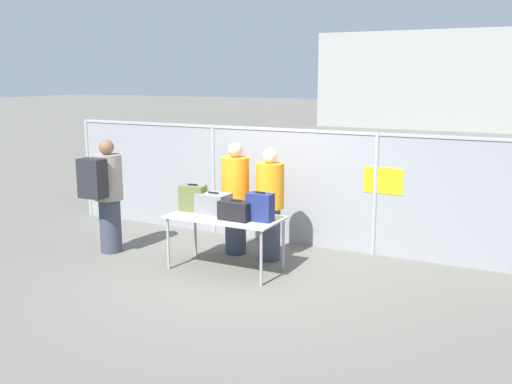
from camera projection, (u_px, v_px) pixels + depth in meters
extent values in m
plane|color=#605E56|center=(237.00, 275.00, 7.98)|extent=(120.00, 120.00, 0.00)
cylinder|color=#9EA0A5|center=(89.00, 168.00, 11.28)|extent=(0.07, 0.07, 1.92)
cylinder|color=#9EA0A5|center=(214.00, 180.00, 10.01)|extent=(0.07, 0.07, 1.92)
cylinder|color=#9EA0A5|center=(375.00, 195.00, 8.73)|extent=(0.07, 0.07, 1.92)
cube|color=gray|center=(289.00, 187.00, 9.37)|extent=(8.65, 0.01, 1.92)
cube|color=#9EA0A5|center=(290.00, 130.00, 9.18)|extent=(8.65, 0.04, 0.04)
cube|color=yellow|center=(383.00, 181.00, 8.63)|extent=(0.60, 0.01, 0.40)
cube|color=#B2B2AD|center=(225.00, 217.00, 8.08)|extent=(1.61, 0.84, 0.02)
cylinder|color=#99999E|center=(168.00, 244.00, 8.17)|extent=(0.04, 0.04, 0.77)
cylinder|color=#99999E|center=(261.00, 258.00, 7.52)|extent=(0.04, 0.04, 0.77)
cylinder|color=#99999E|center=(195.00, 232.00, 8.80)|extent=(0.04, 0.04, 0.77)
cylinder|color=#99999E|center=(283.00, 244.00, 8.15)|extent=(0.04, 0.04, 0.77)
cube|color=#566033|center=(193.00, 198.00, 8.38)|extent=(0.39, 0.29, 0.38)
cube|color=black|center=(193.00, 185.00, 8.34)|extent=(0.15, 0.05, 0.02)
cube|color=slate|center=(214.00, 203.00, 8.24)|extent=(0.46, 0.36, 0.29)
cube|color=black|center=(213.00, 193.00, 8.21)|extent=(0.16, 0.03, 0.02)
cube|color=black|center=(236.00, 211.00, 7.85)|extent=(0.46, 0.27, 0.26)
cube|color=black|center=(236.00, 200.00, 7.82)|extent=(0.16, 0.03, 0.02)
cube|color=navy|center=(260.00, 207.00, 7.79)|extent=(0.35, 0.20, 0.39)
cube|color=black|center=(260.00, 192.00, 7.74)|extent=(0.14, 0.03, 0.02)
cylinder|color=#383D4C|center=(111.00, 226.00, 9.00)|extent=(0.34, 0.34, 0.85)
cylinder|color=gray|center=(108.00, 177.00, 8.84)|extent=(0.44, 0.44, 0.71)
sphere|color=brown|center=(106.00, 147.00, 8.75)|extent=(0.23, 0.23, 0.23)
cube|color=#232328|center=(92.00, 178.00, 8.54)|extent=(0.40, 0.24, 0.59)
cylinder|color=#383D4C|center=(236.00, 227.00, 8.92)|extent=(0.33, 0.33, 0.83)
cylinder|color=orange|center=(235.00, 179.00, 8.77)|extent=(0.43, 0.43, 0.69)
sphere|color=tan|center=(235.00, 150.00, 8.68)|extent=(0.23, 0.23, 0.23)
cylinder|color=#383D4C|center=(270.00, 234.00, 8.60)|extent=(0.32, 0.32, 0.81)
cylinder|color=orange|center=(270.00, 186.00, 8.45)|extent=(0.42, 0.42, 0.67)
sphere|color=beige|center=(270.00, 156.00, 8.36)|extent=(0.22, 0.22, 0.22)
cube|color=#4C6B47|center=(444.00, 214.00, 9.70)|extent=(2.56, 1.50, 0.49)
sphere|color=black|center=(407.00, 228.00, 9.20)|extent=(0.68, 0.68, 0.68)
sphere|color=black|center=(426.00, 207.00, 10.63)|extent=(0.68, 0.68, 0.68)
cylinder|color=#59595B|center=(346.00, 215.00, 10.50)|extent=(0.90, 0.06, 0.06)
cube|color=#999993|center=(463.00, 80.00, 34.25)|extent=(13.55, 13.33, 5.03)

